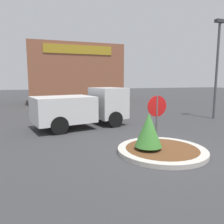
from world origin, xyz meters
TOP-DOWN VIEW (x-y plane):
  - ground_plane at (0.00, 0.00)m, footprint 120.00×120.00m
  - traffic_island at (0.00, 0.00)m, footprint 3.29×3.29m
  - stop_sign at (0.12, 0.63)m, footprint 0.83×0.07m
  - island_shrub at (-0.53, 0.08)m, footprint 0.99×0.99m
  - utility_truck at (-1.84, 5.44)m, footprint 5.59×3.23m
  - storefront_building at (0.21, 19.55)m, footprint 10.26×6.07m
  - light_pole at (7.42, 5.09)m, footprint 0.70×0.30m

SIDE VIEW (x-z plane):
  - ground_plane at x=0.00m, z-range 0.00..0.00m
  - traffic_island at x=0.00m, z-range 0.00..0.16m
  - island_shrub at x=-0.53m, z-range 0.22..1.56m
  - utility_truck at x=-1.84m, z-range 0.04..2.26m
  - stop_sign at x=0.12m, z-range 0.41..2.51m
  - storefront_building at x=0.21m, z-range 0.00..6.66m
  - light_pole at x=7.42m, z-range 0.56..7.21m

